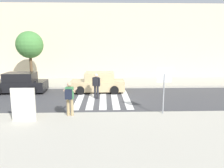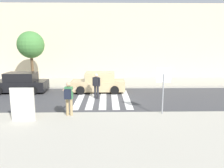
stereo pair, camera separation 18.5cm
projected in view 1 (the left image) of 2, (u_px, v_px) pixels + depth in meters
ground_plane at (103, 99)px, 14.83m from camera, size 120.00×120.00×0.00m
sidewalk_near at (102, 137)px, 8.73m from camera, size 60.00×6.00×0.14m
sidewalk_far at (103, 83)px, 20.71m from camera, size 60.00×4.80×0.14m
building_facade_far at (103, 42)px, 24.33m from camera, size 56.00×4.00×7.68m
crosswalk_stripe_0 at (80, 99)px, 14.98m from camera, size 0.44×5.20×0.01m
crosswalk_stripe_1 at (91, 99)px, 15.00m from camera, size 0.44×5.20×0.01m
crosswalk_stripe_2 at (103, 99)px, 15.03m from camera, size 0.44×5.20×0.01m
crosswalk_stripe_3 at (115, 98)px, 15.06m from camera, size 0.44×5.20×0.01m
crosswalk_stripe_4 at (126, 98)px, 15.09m from camera, size 0.44×5.20×0.01m
stop_sign at (164, 80)px, 11.17m from camera, size 0.76×0.08×2.42m
photographer_with_backpack at (70, 96)px, 10.93m from camera, size 0.63×0.88×1.72m
pedestrian_crossing at (96, 85)px, 14.93m from camera, size 0.54×0.37×1.72m
parked_car_black at (19, 83)px, 16.74m from camera, size 4.10×1.92×1.55m
parked_car_tan at (98, 83)px, 16.94m from camera, size 4.10×1.92×1.55m
street_tree_west at (30, 45)px, 18.85m from camera, size 2.32×2.32×4.64m
advertising_board at (24, 105)px, 10.20m from camera, size 1.10×0.11×1.60m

